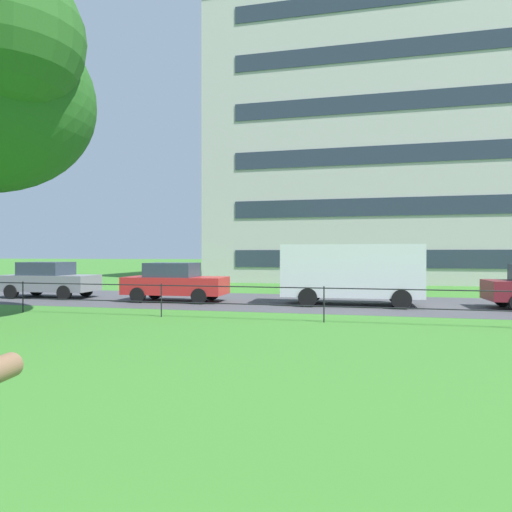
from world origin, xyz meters
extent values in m
cube|color=#424247|center=(0.00, 19.89, 0.00)|extent=(80.00, 6.85, 0.01)
cylinder|color=black|center=(-7.31, 14.73, 0.50)|extent=(0.04, 0.04, 1.00)
cylinder|color=black|center=(-2.44, 14.73, 0.50)|extent=(0.04, 0.04, 1.00)
cylinder|color=black|center=(2.44, 14.73, 0.50)|extent=(0.04, 0.04, 1.00)
cylinder|color=black|center=(0.00, 14.73, 0.45)|extent=(34.09, 0.03, 0.03)
cylinder|color=black|center=(0.00, 14.73, 0.95)|extent=(34.09, 0.03, 0.03)
sphere|color=#1F571B|center=(-5.29, 11.59, 6.90)|extent=(3.07, 3.07, 3.07)
sphere|color=#25551F|center=(-4.67, 11.10, 7.04)|extent=(3.56, 3.56, 3.56)
cube|color=slate|center=(-9.77, 19.29, 0.64)|extent=(4.06, 1.85, 0.68)
cube|color=#2D3847|center=(-9.92, 19.28, 1.26)|extent=(1.96, 1.59, 0.56)
cylinder|color=black|center=(-8.57, 20.14, 0.30)|extent=(0.61, 0.22, 0.60)
cylinder|color=black|center=(-8.50, 18.53, 0.30)|extent=(0.61, 0.22, 0.60)
cylinder|color=black|center=(-11.04, 20.05, 0.30)|extent=(0.61, 0.22, 0.60)
cylinder|color=black|center=(-10.98, 18.43, 0.30)|extent=(0.61, 0.22, 0.60)
cube|color=red|center=(-3.81, 19.04, 0.64)|extent=(4.05, 1.83, 0.68)
cube|color=#2D3847|center=(-3.96, 19.03, 1.26)|extent=(1.95, 1.58, 0.56)
cylinder|color=black|center=(-2.60, 19.89, 0.30)|extent=(0.61, 0.22, 0.60)
cylinder|color=black|center=(-2.54, 18.27, 0.30)|extent=(0.61, 0.22, 0.60)
cylinder|color=black|center=(-5.07, 19.80, 0.30)|extent=(0.61, 0.22, 0.60)
cylinder|color=black|center=(-5.02, 18.19, 0.30)|extent=(0.61, 0.22, 0.60)
cube|color=silver|center=(3.02, 19.29, 1.29)|extent=(5.04, 2.06, 1.90)
cube|color=#283342|center=(5.02, 19.33, 1.62)|extent=(0.15, 1.67, 0.76)
cylinder|color=black|center=(4.70, 20.26, 0.34)|extent=(0.68, 0.25, 0.68)
cylinder|color=black|center=(4.74, 18.40, 0.34)|extent=(0.68, 0.25, 0.68)
cylinder|color=black|center=(1.50, 20.19, 0.34)|extent=(0.68, 0.25, 0.68)
cylinder|color=black|center=(1.54, 18.33, 0.34)|extent=(0.68, 0.25, 0.68)
cylinder|color=black|center=(8.36, 20.19, 0.30)|extent=(0.61, 0.22, 0.60)
cube|color=#B7B2AD|center=(7.53, 37.51, 9.48)|extent=(29.24, 13.01, 18.95)
cube|color=gray|center=(7.53, 37.51, 19.15)|extent=(29.48, 13.25, 0.40)
cube|color=#283342|center=(7.53, 30.97, 1.58)|extent=(24.56, 0.06, 1.10)
cube|color=#283342|center=(7.53, 30.97, 4.74)|extent=(24.56, 0.06, 1.10)
cube|color=#283342|center=(7.53, 30.97, 7.90)|extent=(24.56, 0.06, 1.10)
cube|color=#283342|center=(7.53, 30.97, 11.05)|extent=(24.56, 0.06, 1.10)
cube|color=#283342|center=(7.53, 30.97, 14.21)|extent=(24.56, 0.06, 1.10)
camera|label=1|loc=(3.60, 1.74, 1.91)|focal=32.77mm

